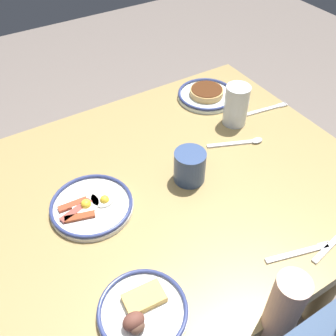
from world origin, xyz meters
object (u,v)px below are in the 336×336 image
fork_near (265,110)px  fork_far (299,253)px  plate_near_main (206,94)px  coffee_mug (190,166)px  plate_center_pancakes (91,206)px  tea_spoon (243,142)px  plate_far_companion (142,311)px  drinking_glass (236,107)px

fork_near → fork_far: bearing=56.1°
plate_near_main → coffee_mug: 0.44m
plate_center_pancakes → fork_near: bearing=-172.0°
tea_spoon → plate_far_companion: bearing=30.9°
plate_far_companion → fork_far: size_ratio=1.13×
fork_near → coffee_mug: bearing=18.6°
fork_far → fork_near: bearing=-123.9°
drinking_glass → fork_far: size_ratio=0.81×
fork_far → tea_spoon: bearing=-110.9°
plate_center_pancakes → fork_near: (-0.73, -0.10, -0.01)m
coffee_mug → fork_near: coffee_mug is taller
plate_center_pancakes → tea_spoon: 0.54m
plate_near_main → fork_far: plate_near_main is taller
coffee_mug → fork_far: 0.38m
fork_far → tea_spoon: (-0.15, -0.41, 0.00)m
tea_spoon → plate_center_pancakes: bearing=-0.1°
coffee_mug → tea_spoon: size_ratio=0.67×
plate_near_main → drinking_glass: drinking_glass is taller
drinking_glass → fork_far: (0.20, 0.51, -0.06)m
plate_near_main → fork_far: size_ratio=1.22×
coffee_mug → drinking_glass: 0.32m
coffee_mug → fork_far: coffee_mug is taller
fork_near → fork_far: size_ratio=1.08×
plate_far_companion → tea_spoon: size_ratio=1.13×
plate_center_pancakes → fork_far: size_ratio=1.29×
fork_near → fork_far: (0.34, 0.51, 0.00)m
fork_far → plate_near_main: bearing=-106.7°
coffee_mug → fork_far: (-0.09, 0.37, -0.05)m
plate_center_pancakes → fork_far: bearing=133.4°
coffee_mug → tea_spoon: coffee_mug is taller
plate_center_pancakes → plate_far_companion: bearing=85.5°
coffee_mug → fork_near: (-0.43, -0.14, -0.05)m
plate_near_main → coffee_mug: coffee_mug is taller
coffee_mug → tea_spoon: 0.25m
fork_near → tea_spoon: size_ratio=1.07×
plate_near_main → tea_spoon: (0.05, 0.28, -0.01)m
plate_far_companion → tea_spoon: plate_far_companion is taller
plate_center_pancakes → tea_spoon: (-0.54, 0.00, -0.01)m
plate_near_main → fork_near: 0.22m
coffee_mug → plate_center_pancakes: bearing=-8.1°
plate_center_pancakes → fork_far: (-0.39, 0.41, -0.01)m
fork_near → plate_center_pancakes: bearing=8.0°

